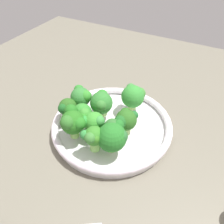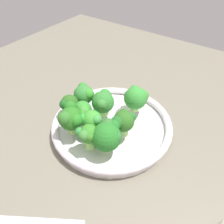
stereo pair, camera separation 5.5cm
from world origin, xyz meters
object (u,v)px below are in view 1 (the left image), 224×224
broccoli_floret_1 (101,103)px  broccoli_floret_2 (126,120)px  broccoli_floret_6 (133,96)px  broccoli_floret_7 (93,122)px  broccoli_floret_5 (67,109)px  broccoli_floret_8 (92,137)px  broccoli_floret_4 (73,122)px  bowl (112,126)px  broccoli_floret_9 (81,97)px  broccoli_floret_3 (82,115)px  broccoli_floret_0 (113,135)px

broccoli_floret_1 → broccoli_floret_2: bearing=67.5°
broccoli_floret_6 → broccoli_floret_7: bearing=-16.8°
broccoli_floret_5 → broccoli_floret_8: 11.80cm
broccoli_floret_4 → bowl: bearing=147.9°
broccoli_floret_9 → broccoli_floret_3: bearing=34.5°
broccoli_floret_5 → broccoli_floret_0: bearing=77.9°
broccoli_floret_7 → broccoli_floret_8: (3.98, 2.08, 0.22)cm
broccoli_floret_2 → broccoli_floret_6: size_ratio=0.98×
broccoli_floret_6 → bowl: bearing=-17.6°
broccoli_floret_2 → broccoli_floret_8: broccoli_floret_2 is taller
broccoli_floret_1 → broccoli_floret_3: 6.09cm
broccoli_floret_3 → broccoli_floret_9: size_ratio=0.86×
bowl → broccoli_floret_2: 7.50cm
broccoli_floret_0 → broccoli_floret_8: broccoli_floret_0 is taller
broccoli_floret_0 → broccoli_floret_2: 5.28cm
broccoli_floret_0 → broccoli_floret_5: bearing=-102.1°
broccoli_floret_6 → broccoli_floret_7: size_ratio=1.10×
broccoli_floret_3 → broccoli_floret_5: (-0.15, -4.43, -0.04)cm
broccoli_floret_5 → broccoli_floret_7: bearing=80.2°
broccoli_floret_8 → broccoli_floret_4: bearing=-103.1°
broccoli_floret_2 → broccoli_floret_7: 7.17cm
broccoli_floret_3 → broccoli_floret_6: broccoli_floret_6 is taller
broccoli_floret_0 → broccoli_floret_8: size_ratio=1.12×
bowl → broccoli_floret_7: size_ratio=4.93×
broccoli_floret_0 → broccoli_floret_9: broccoli_floret_0 is taller
bowl → broccoli_floret_1: 6.42cm
broccoli_floret_9 → broccoli_floret_8: bearing=42.7°
broccoli_floret_4 → broccoli_floret_0: bearing=96.6°
broccoli_floret_0 → broccoli_floret_4: size_ratio=0.94×
broccoli_floret_8 → broccoli_floret_6: bearing=173.8°
bowl → broccoli_floret_0: size_ratio=4.34×
broccoli_floret_3 → broccoli_floret_4: (3.95, 0.31, 1.19)cm
broccoli_floret_0 → broccoli_floret_3: 10.09cm
broccoli_floret_2 → broccoli_floret_5: (2.24, -14.51, -0.71)cm
broccoli_floret_0 → bowl: bearing=-150.9°
broccoli_floret_3 → broccoli_floret_4: size_ratio=0.77×
broccoli_floret_3 → broccoli_floret_1: bearing=161.4°
broccoli_floret_1 → broccoli_floret_6: size_ratio=1.00×
bowl → broccoli_floret_3: 8.69cm
broccoli_floret_5 → broccoli_floret_7: size_ratio=0.94×
broccoli_floret_3 → broccoli_floret_6: (-11.71, 7.88, 0.35)cm
broccoli_floret_3 → broccoli_floret_8: (5.28, 6.03, 0.53)cm
broccoli_floret_0 → broccoli_floret_1: 11.59cm
broccoli_floret_5 → broccoli_floret_9: bearing=167.2°
broccoli_floret_1 → broccoli_floret_6: (-5.94, 5.94, 0.17)cm
bowl → broccoli_floret_8: 11.19cm
broccoli_floret_7 → broccoli_floret_5: bearing=-99.8°
broccoli_floret_0 → broccoli_floret_8: 4.36cm
broccoli_floret_4 → broccoli_floret_7: (-2.64, 3.64, -0.88)cm
broccoli_floret_0 → broccoli_floret_6: size_ratio=1.03×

